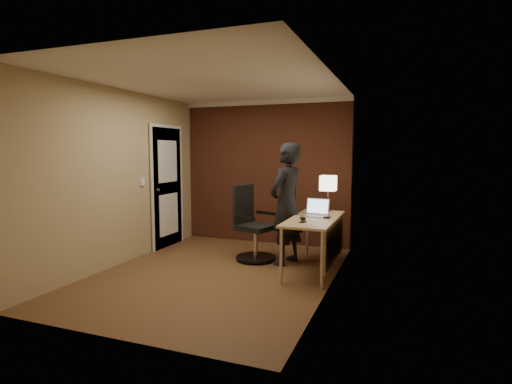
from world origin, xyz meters
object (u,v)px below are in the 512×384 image
(laptop, at_px, (316,211))
(mouse, at_px, (303,219))
(office_chair, at_px, (252,228))
(desk, at_px, (319,227))
(phone, at_px, (303,222))
(wallet, at_px, (327,217))
(person, at_px, (286,204))
(desk_lamp, at_px, (328,184))

(laptop, bearing_deg, mouse, -102.79)
(office_chair, bearing_deg, desk, -12.45)
(phone, bearing_deg, office_chair, 155.20)
(desk, relative_size, mouse, 15.00)
(laptop, distance_m, office_chair, 1.02)
(wallet, height_order, office_chair, office_chair)
(desk, relative_size, office_chair, 1.37)
(phone, bearing_deg, person, 132.04)
(phone, relative_size, person, 0.07)
(laptop, height_order, office_chair, office_chair)
(wallet, distance_m, person, 0.65)
(office_chair, xyz_separation_m, person, (0.54, -0.02, 0.39))
(desk_lamp, relative_size, mouse, 5.35)
(mouse, xyz_separation_m, wallet, (0.27, 0.25, -0.01))
(phone, relative_size, wallet, 1.05)
(phone, distance_m, person, 0.73)
(desk_lamp, height_order, person, person)
(laptop, relative_size, wallet, 3.31)
(mouse, height_order, wallet, mouse)
(desk_lamp, bearing_deg, wallet, -80.61)
(office_chair, bearing_deg, phone, -33.81)
(mouse, bearing_deg, phone, -98.41)
(mouse, height_order, person, person)
(wallet, xyz_separation_m, office_chair, (-1.15, 0.20, -0.26))
(wallet, bearing_deg, desk, -157.36)
(desk, height_order, person, person)
(desk, height_order, phone, phone)
(desk_lamp, bearing_deg, mouse, -102.60)
(desk_lamp, relative_size, wallet, 4.86)
(laptop, xyz_separation_m, wallet, (0.18, -0.15, -0.05))
(laptop, distance_m, person, 0.44)
(person, bearing_deg, desk, 84.48)
(desk_lamp, distance_m, office_chair, 1.30)
(desk, xyz_separation_m, office_chair, (-1.06, 0.23, -0.12))
(laptop, height_order, phone, laptop)
(laptop, relative_size, phone, 3.16)
(wallet, bearing_deg, person, 164.08)
(desk, xyz_separation_m, mouse, (-0.18, -0.21, 0.14))
(desk, height_order, laptop, laptop)
(desk_lamp, bearing_deg, office_chair, -161.38)
(person, bearing_deg, office_chair, -75.44)
(desk_lamp, height_order, laptop, desk_lamp)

